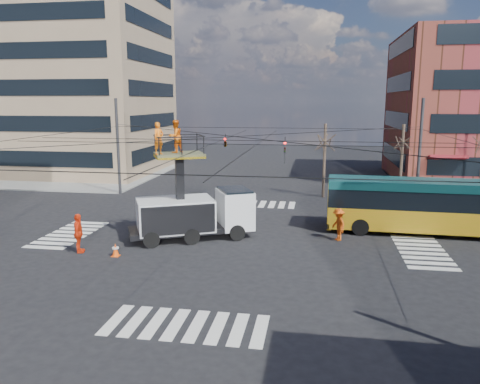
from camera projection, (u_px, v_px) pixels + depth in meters
name	position (u px, v px, depth m)	size (l,w,h in m)	color
ground	(235.00, 242.00, 26.16)	(120.00, 120.00, 0.00)	black
sidewalk_nw	(75.00, 175.00, 49.83)	(18.00, 18.00, 0.12)	slate
crosswalks	(235.00, 242.00, 26.16)	(22.40, 22.40, 0.02)	silver
building_tower	(71.00, 32.00, 50.01)	(18.06, 16.06, 30.00)	#8E765A
overhead_network	(235.00, 165.00, 25.74)	(24.24, 24.24, 8.00)	#2D2D30
tree_a	(325.00, 141.00, 37.56)	(2.00, 2.00, 6.00)	#382B21
tree_b	(403.00, 142.00, 36.60)	(2.00, 2.00, 6.00)	#382B21
utility_truck	(194.00, 201.00, 26.61)	(7.31, 5.10, 6.75)	black
city_bus	(438.00, 206.00, 27.49)	(12.89, 3.04, 3.20)	gold
traffic_cone	(116.00, 250.00, 23.76)	(0.36, 0.36, 0.67)	#F04A0A
worker_ground	(78.00, 233.00, 24.23)	(1.21, 0.50, 2.06)	red
flagger	(338.00, 225.00, 26.37)	(1.19, 0.69, 1.85)	#E44F0E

